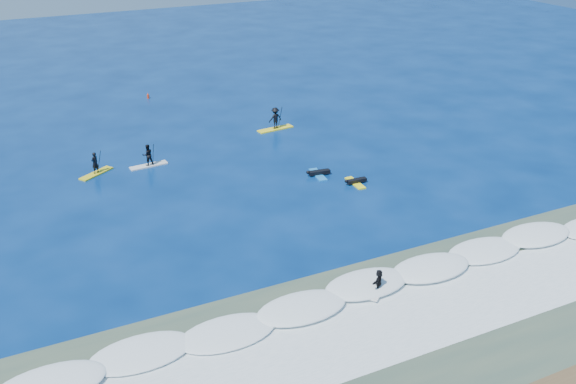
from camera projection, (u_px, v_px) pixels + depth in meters
name	position (u px, v px, depth m)	size (l,w,h in m)	color
ground	(272.00, 214.00, 41.26)	(160.00, 160.00, 0.00)	#041E4E
shallow_water	(396.00, 338.00, 29.87)	(90.00, 13.00, 0.01)	#394E40
breaking_wave	(352.00, 294.00, 33.13)	(40.00, 6.00, 0.30)	white
whitewater	(384.00, 327.00, 30.69)	(34.00, 5.00, 0.02)	silver
sup_paddler_left	(95.00, 166.00, 46.82)	(2.71, 2.13, 1.96)	gold
sup_paddler_center	(148.00, 157.00, 48.10)	(2.91, 0.96, 2.00)	silver
sup_paddler_right	(275.00, 120.00, 55.43)	(3.32, 1.17, 2.28)	yellow
prone_paddler_near	(355.00, 182.00, 45.49)	(1.70, 2.16, 0.45)	yellow
prone_paddler_far	(318.00, 173.00, 46.81)	(1.83, 2.35, 0.48)	blue
wave_surfer	(379.00, 282.00, 32.82)	(1.71, 1.51, 1.30)	white
marker_buoy	(148.00, 96.00, 63.92)	(0.24, 0.24, 0.58)	red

